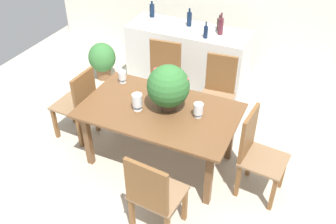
% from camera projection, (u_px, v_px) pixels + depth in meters
% --- Properties ---
extents(ground_plane, '(7.04, 7.04, 0.00)m').
position_uv_depth(ground_plane, '(159.00, 162.00, 4.54)').
color(ground_plane, '#BCB29E').
extents(dining_table, '(1.74, 1.03, 0.76)m').
position_uv_depth(dining_table, '(160.00, 116.00, 4.17)').
color(dining_table, brown).
rests_on(dining_table, ground).
extents(chair_near_right, '(0.51, 0.47, 0.98)m').
position_uv_depth(chair_near_right, '(153.00, 194.00, 3.41)').
color(chair_near_right, brown).
rests_on(chair_near_right, ground).
extents(chair_foot_end, '(0.50, 0.48, 1.01)m').
position_uv_depth(chair_foot_end, '(256.00, 151.00, 3.88)').
color(chair_foot_end, brown).
rests_on(chair_foot_end, ground).
extents(chair_head_end, '(0.49, 0.45, 0.98)m').
position_uv_depth(chair_head_end, '(79.00, 102.00, 4.61)').
color(chair_head_end, brown).
rests_on(chair_head_end, ground).
extents(chair_far_right, '(0.46, 0.49, 1.01)m').
position_uv_depth(chair_far_right, '(218.00, 90.00, 4.81)').
color(chair_far_right, brown).
rests_on(chair_far_right, ground).
extents(chair_far_left, '(0.51, 0.47, 1.04)m').
position_uv_depth(chair_far_left, '(163.00, 75.00, 5.06)').
color(chair_far_left, brown).
rests_on(chair_far_left, ground).
extents(flower_centerpiece, '(0.46, 0.46, 0.53)m').
position_uv_depth(flower_centerpiece, '(168.00, 87.00, 3.96)').
color(flower_centerpiece, '#4C3828').
rests_on(flower_centerpiece, dining_table).
extents(crystal_vase_left, '(0.10, 0.10, 0.17)m').
position_uv_depth(crystal_vase_left, '(198.00, 109.00, 3.95)').
color(crystal_vase_left, silver).
rests_on(crystal_vase_left, dining_table).
extents(crystal_vase_center_near, '(0.11, 0.11, 0.20)m').
position_uv_depth(crystal_vase_center_near, '(137.00, 101.00, 4.04)').
color(crystal_vase_center_near, silver).
rests_on(crystal_vase_center_near, dining_table).
extents(crystal_vase_right, '(0.10, 0.10, 0.15)m').
position_uv_depth(crystal_vase_right, '(122.00, 76.00, 4.52)').
color(crystal_vase_right, silver).
rests_on(crystal_vase_right, dining_table).
extents(wine_glass, '(0.07, 0.07, 0.16)m').
position_uv_depth(wine_glass, '(168.00, 84.00, 4.32)').
color(wine_glass, silver).
rests_on(wine_glass, dining_table).
extents(kitchen_counter, '(1.82, 0.64, 0.93)m').
position_uv_depth(kitchen_counter, '(187.00, 57.00, 5.71)').
color(kitchen_counter, silver).
rests_on(kitchen_counter, ground).
extents(wine_bottle_amber, '(0.07, 0.07, 0.32)m').
position_uv_depth(wine_bottle_amber, '(221.00, 26.00, 5.21)').
color(wine_bottle_amber, '#511E28').
rests_on(wine_bottle_amber, kitchen_counter).
extents(wine_bottle_clear, '(0.07, 0.07, 0.27)m').
position_uv_depth(wine_bottle_clear, '(189.00, 19.00, 5.45)').
color(wine_bottle_clear, '#0F1E38').
rests_on(wine_bottle_clear, kitchen_counter).
extents(wine_bottle_green, '(0.08, 0.08, 0.25)m').
position_uv_depth(wine_bottle_green, '(152.00, 10.00, 5.73)').
color(wine_bottle_green, '#0F1E38').
rests_on(wine_bottle_green, kitchen_counter).
extents(wine_bottle_dark, '(0.06, 0.06, 0.23)m').
position_uv_depth(wine_bottle_dark, '(206.00, 32.00, 5.13)').
color(wine_bottle_dark, '#0F1E38').
rests_on(wine_bottle_dark, kitchen_counter).
extents(wine_bottle_tall, '(0.08, 0.08, 0.22)m').
position_uv_depth(wine_bottle_tall, '(219.00, 24.00, 5.36)').
color(wine_bottle_tall, black).
rests_on(wine_bottle_tall, kitchen_counter).
extents(potted_plant_floor, '(0.43, 0.43, 0.61)m').
position_uv_depth(potted_plant_floor, '(102.00, 59.00, 5.93)').
color(potted_plant_floor, brown).
rests_on(potted_plant_floor, ground).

